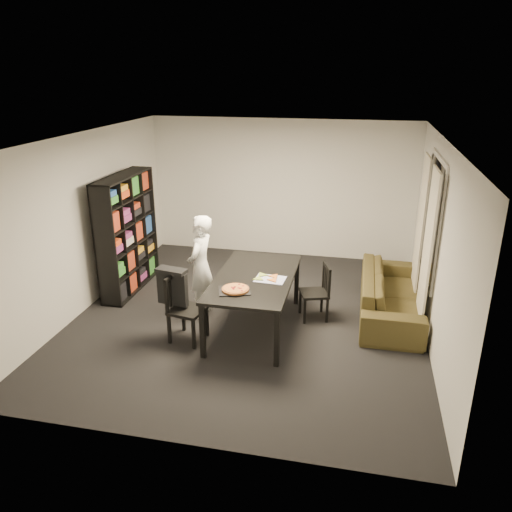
% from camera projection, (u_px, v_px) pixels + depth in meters
% --- Properties ---
extents(room, '(5.01, 5.51, 2.61)m').
position_uv_depth(room, '(249.00, 233.00, 6.94)').
color(room, black).
rests_on(room, ground).
extents(window_pane, '(0.02, 1.40, 1.60)m').
position_uv_depth(window_pane, '(433.00, 218.00, 6.93)').
color(window_pane, black).
rests_on(window_pane, room).
extents(window_frame, '(0.03, 1.52, 1.72)m').
position_uv_depth(window_frame, '(432.00, 218.00, 6.93)').
color(window_frame, white).
rests_on(window_frame, room).
extents(curtain_left, '(0.03, 0.70, 2.25)m').
position_uv_depth(curtain_left, '(427.00, 254.00, 6.59)').
color(curtain_left, silver).
rests_on(curtain_left, room).
extents(curtain_right, '(0.03, 0.70, 2.25)m').
position_uv_depth(curtain_right, '(420.00, 230.00, 7.54)').
color(curtain_right, silver).
rests_on(curtain_right, room).
extents(bookshelf, '(0.35, 1.50, 1.90)m').
position_uv_depth(bookshelf, '(127.00, 234.00, 8.04)').
color(bookshelf, black).
rests_on(bookshelf, room).
extents(dining_table, '(1.05, 1.89, 0.79)m').
position_uv_depth(dining_table, '(254.00, 281.00, 6.83)').
color(dining_table, black).
rests_on(dining_table, room).
extents(chair_left, '(0.50, 0.50, 0.93)m').
position_uv_depth(chair_left, '(181.00, 303.00, 6.63)').
color(chair_left, black).
rests_on(chair_left, room).
extents(chair_right, '(0.49, 0.49, 0.82)m').
position_uv_depth(chair_right, '(320.00, 288.00, 7.21)').
color(chair_right, black).
rests_on(chair_right, room).
extents(draped_jacket, '(0.44, 0.25, 0.51)m').
position_uv_depth(draped_jacket, '(172.00, 285.00, 6.59)').
color(draped_jacket, black).
rests_on(draped_jacket, chair_left).
extents(person, '(0.40, 0.58, 1.53)m').
position_uv_depth(person, '(201.00, 267.00, 7.21)').
color(person, white).
rests_on(person, room).
extents(baking_tray, '(0.48, 0.43, 0.01)m').
position_uv_depth(baking_tray, '(234.00, 290.00, 6.37)').
color(baking_tray, black).
rests_on(baking_tray, dining_table).
extents(pepperoni_pizza, '(0.35, 0.35, 0.03)m').
position_uv_depth(pepperoni_pizza, '(235.00, 289.00, 6.36)').
color(pepperoni_pizza, brown).
rests_on(pepperoni_pizza, dining_table).
extents(kitchen_towel, '(0.42, 0.33, 0.01)m').
position_uv_depth(kitchen_towel, '(270.00, 279.00, 6.71)').
color(kitchen_towel, silver).
rests_on(kitchen_towel, dining_table).
extents(pizza_slices, '(0.41, 0.36, 0.01)m').
position_uv_depth(pizza_slices, '(267.00, 277.00, 6.74)').
color(pizza_slices, gold).
rests_on(pizza_slices, dining_table).
extents(sofa, '(0.86, 2.19, 0.64)m').
position_uv_depth(sofa, '(391.00, 294.00, 7.37)').
color(sofa, '#3D3018').
rests_on(sofa, room).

